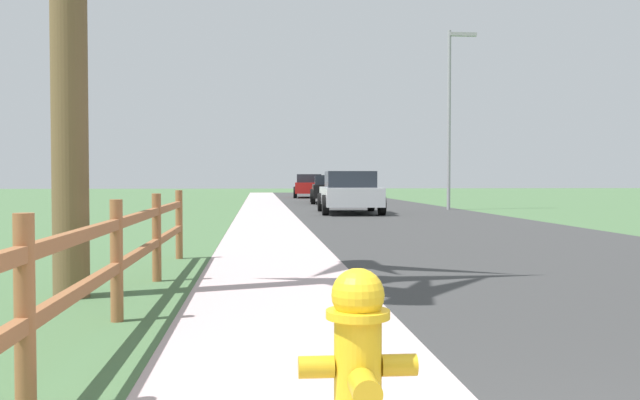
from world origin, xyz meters
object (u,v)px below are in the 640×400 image
Objects in this scene: parked_suv_silver at (350,192)px; parked_car_red at (309,186)px; fire_hydrant at (358,368)px; parked_car_black at (331,189)px; street_lamp at (451,105)px.

parked_car_red is (0.01, 20.52, 0.02)m from parked_suv_silver.
parked_suv_silver is (2.87, 21.94, 0.30)m from fire_hydrant.
fire_hydrant is 0.19× the size of parked_suv_silver.
street_lamp reaches higher than parked_car_black.
parked_suv_silver is 10.24m from parked_car_black.
parked_car_black is 1.08× the size of parked_car_red.
street_lamp is at bearing 73.28° from fire_hydrant.
parked_car_red reaches higher than parked_car_black.
fire_hydrant is 32.33m from parked_car_black.
parked_car_red is 0.66× the size of street_lamp.
fire_hydrant is at bearing -106.72° from street_lamp.
fire_hydrant is 25.62m from street_lamp.
parked_suv_silver is 20.52m from parked_car_red.
parked_suv_silver is at bearing 82.54° from fire_hydrant.
parked_car_red is at bearing 92.11° from parked_car_black.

